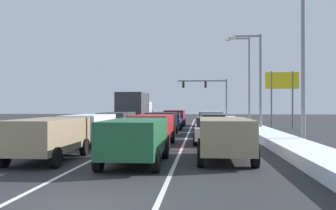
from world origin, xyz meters
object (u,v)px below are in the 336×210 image
suv_red_center_lane_second (152,127)px  sedan_navy_center_lane_fourth (171,121)px  suv_maroon_center_lane_fifth (175,116)px  suv_charcoal_left_lane_third (117,121)px  roadside_sign_right (282,86)px  sedan_charcoal_right_lane_third (213,125)px  box_truck_left_lane_fourth (135,108)px  street_lamp_right_mid (256,74)px  street_lamp_right_near (296,52)px  suv_black_center_lane_third (162,121)px  sedan_white_right_lane_second (211,130)px  sedan_gray_right_lane_fifth (207,119)px  suv_green_center_lane_nearest (135,137)px  suv_white_left_lane_second (89,127)px  street_lamp_right_far (246,74)px  suv_tan_left_lane_nearest (48,135)px  suv_silver_right_lane_fourth (211,118)px  suv_tan_right_lane_nearest (225,135)px  traffic_light_gantry (211,90)px  suv_gray_left_lane_fifth (147,116)px

suv_red_center_lane_second → sedan_navy_center_lane_fourth: suv_red_center_lane_second is taller
sedan_navy_center_lane_fourth → suv_maroon_center_lane_fifth: 5.91m
suv_charcoal_left_lane_third → roadside_sign_right: roadside_sign_right is taller
suv_charcoal_left_lane_third → roadside_sign_right: size_ratio=0.89×
sedan_charcoal_right_lane_third → box_truck_left_lane_fourth: 10.24m
sedan_charcoal_right_lane_third → street_lamp_right_mid: (3.45, 2.28, 3.97)m
sedan_charcoal_right_lane_third → street_lamp_right_near: (4.12, -7.94, 4.24)m
sedan_charcoal_right_lane_third → suv_black_center_lane_third: bearing=-168.9°
sedan_white_right_lane_second → street_lamp_right_mid: street_lamp_right_mid is taller
sedan_gray_right_lane_fifth → sedan_navy_center_lane_fourth: same height
suv_green_center_lane_nearest → suv_black_center_lane_third: bearing=91.7°
suv_white_left_lane_second → street_lamp_right_far: 23.53m
sedan_navy_center_lane_fourth → box_truck_left_lane_fourth: box_truck_left_lane_fourth is taller
sedan_white_right_lane_second → suv_charcoal_left_lane_third: suv_charcoal_left_lane_third is taller
suv_black_center_lane_third → suv_tan_left_lane_nearest: size_ratio=1.00×
street_lamp_right_far → suv_tan_left_lane_nearest: bearing=-112.3°
street_lamp_right_near → suv_silver_right_lane_fourth: bearing=106.3°
suv_tan_right_lane_nearest → suv_green_center_lane_nearest: size_ratio=1.00×
suv_black_center_lane_third → suv_white_left_lane_second: 7.82m
suv_maroon_center_lane_fifth → traffic_light_gantry: (4.35, 18.46, 3.48)m
sedan_white_right_lane_second → suv_black_center_lane_third: suv_black_center_lane_third is taller
sedan_charcoal_right_lane_third → suv_maroon_center_lane_fifth: suv_maroon_center_lane_fifth is taller
suv_black_center_lane_third → sedan_navy_center_lane_fourth: (0.12, 6.74, -0.25)m
sedan_white_right_lane_second → suv_tan_right_lane_nearest: bearing=-87.0°
suv_tan_right_lane_nearest → suv_maroon_center_lane_fifth: bearing=98.3°
sedan_gray_right_lane_fifth → suv_tan_left_lane_nearest: bearing=-104.3°
sedan_charcoal_right_lane_third → roadside_sign_right: bearing=52.9°
street_lamp_right_near → street_lamp_right_mid: bearing=93.8°
suv_black_center_lane_third → street_lamp_right_near: size_ratio=0.58×
box_truck_left_lane_fourth → street_lamp_right_far: size_ratio=0.76×
suv_charcoal_left_lane_third → suv_gray_left_lane_fifth: size_ratio=1.00×
sedan_navy_center_lane_fourth → suv_white_left_lane_second: 14.22m
traffic_light_gantry → street_lamp_right_mid: bearing=-84.4°
suv_maroon_center_lane_fifth → suv_gray_left_lane_fifth: bearing=139.8°
roadside_sign_right → sedan_navy_center_lane_fourth: bearing=-163.5°
suv_black_center_lane_third → box_truck_left_lane_fourth: box_truck_left_lane_fourth is taller
suv_black_center_lane_third → suv_charcoal_left_lane_third: bearing=175.8°
suv_black_center_lane_third → street_lamp_right_near: (7.88, -7.20, 3.99)m
suv_black_center_lane_third → street_lamp_right_mid: size_ratio=0.62×
suv_gray_left_lane_fifth → roadside_sign_right: 15.37m
suv_silver_right_lane_fourth → street_lamp_right_far: 8.70m
box_truck_left_lane_fourth → roadside_sign_right: (14.08, 1.92, 2.12)m
suv_tan_right_lane_nearest → suv_black_center_lane_third: same height
suv_silver_right_lane_fourth → street_lamp_right_near: 15.23m
suv_maroon_center_lane_fifth → sedan_charcoal_right_lane_third: bearing=-72.9°
sedan_gray_right_lane_fifth → suv_red_center_lane_second: 20.59m
sedan_gray_right_lane_fifth → suv_gray_left_lane_fifth: (-6.81, 2.56, 0.25)m
suv_tan_right_lane_nearest → sedan_white_right_lane_second: bearing=93.0°
suv_tan_right_lane_nearest → sedan_white_right_lane_second: 7.08m
suv_green_center_lane_nearest → street_lamp_right_mid: size_ratio=0.62×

